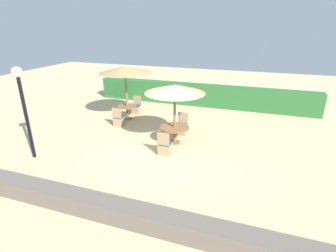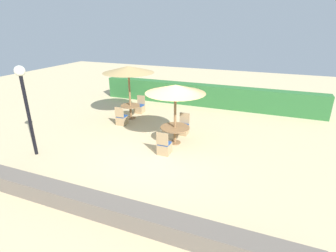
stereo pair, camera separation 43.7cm
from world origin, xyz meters
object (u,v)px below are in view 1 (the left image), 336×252
at_px(round_table_center, 175,130).
at_px(round_table_back_left, 127,109).
at_px(patio_chair_back_left_south, 119,120).
at_px(patio_chair_center_north, 182,128).
at_px(patio_chair_back_left_north, 136,108).
at_px(lamp_post, 22,95).
at_px(parasol_back_left, 125,70).
at_px(patio_chair_center_south, 165,147).
at_px(parasol_center, 175,89).

height_order(round_table_center, round_table_back_left, round_table_center).
relative_size(round_table_back_left, patio_chair_back_left_south, 1.07).
bearing_deg(patio_chair_center_north, round_table_back_left, -16.92).
distance_m(round_table_back_left, patio_chair_back_left_north, 1.03).
xyz_separation_m(lamp_post, parasol_back_left, (1.35, 4.88, 0.17)).
height_order(round_table_back_left, patio_chair_back_left_north, patio_chair_back_left_north).
relative_size(lamp_post, round_table_back_left, 3.35).
distance_m(patio_chair_center_north, patio_chair_center_south, 2.08).
relative_size(parasol_center, patio_chair_back_left_south, 2.63).
xyz_separation_m(round_table_center, parasol_back_left, (-3.19, 1.99, 1.95)).
distance_m(round_table_back_left, patio_chair_back_left_south, 1.01).
relative_size(patio_chair_center_south, round_table_back_left, 0.94).
distance_m(lamp_post, patio_chair_back_left_north, 6.38).
bearing_deg(round_table_back_left, parasol_center, -31.96).
bearing_deg(round_table_back_left, patio_chair_back_left_south, -87.19).
distance_m(round_table_center, patio_chair_back_left_south, 3.32).
bearing_deg(patio_chair_back_left_north, patio_chair_center_north, 148.38).
distance_m(patio_chair_center_north, patio_chair_back_left_south, 3.15).
relative_size(parasol_center, round_table_back_left, 2.46).
height_order(lamp_post, patio_chair_back_left_north, lamp_post).
xyz_separation_m(patio_chair_back_left_south, patio_chair_back_left_north, (-0.04, 1.96, 0.00)).
xyz_separation_m(patio_chair_center_south, parasol_back_left, (-3.16, 3.05, 2.26)).
bearing_deg(patio_chair_back_left_south, lamp_post, -109.70).
bearing_deg(patio_chair_center_north, patio_chair_back_left_north, -31.62).
bearing_deg(parasol_back_left, lamp_post, -105.50).
height_order(patio_chair_center_south, parasol_back_left, parasol_back_left).
xyz_separation_m(round_table_back_left, patio_chair_back_left_north, (0.01, 0.99, -0.28)).
distance_m(lamp_post, parasol_center, 5.39).
xyz_separation_m(parasol_center, round_table_center, (-0.00, 0.00, -1.70)).
height_order(patio_chair_center_south, round_table_back_left, patio_chair_center_south).
xyz_separation_m(patio_chair_center_north, patio_chair_back_left_north, (-3.20, 1.97, 0.00)).
bearing_deg(lamp_post, parasol_center, 32.44).
height_order(patio_chair_center_north, round_table_back_left, patio_chair_center_north).
bearing_deg(round_table_back_left, patio_chair_center_south, -44.02).
bearing_deg(patio_chair_back_left_north, round_table_back_left, 89.70).
xyz_separation_m(patio_chair_center_north, parasol_back_left, (-3.20, 0.97, 2.26)).
distance_m(parasol_center, patio_chair_back_left_south, 3.87).
bearing_deg(parasol_back_left, patio_chair_center_north, -16.92).
height_order(lamp_post, patio_chair_center_south, lamp_post).
relative_size(parasol_center, parasol_back_left, 0.91).
bearing_deg(patio_chair_center_south, patio_chair_back_left_north, 127.93).
bearing_deg(round_table_center, round_table_back_left, 148.04).
relative_size(parasol_center, patio_chair_center_north, 2.63).
bearing_deg(parasol_center, patio_chair_center_north, 89.44).
relative_size(round_table_center, round_table_back_left, 1.20).
distance_m(round_table_center, round_table_back_left, 3.76).
height_order(parasol_center, patio_chair_center_north, parasol_center).
xyz_separation_m(parasol_back_left, patio_chair_back_left_north, (0.01, 0.99, -2.26)).
bearing_deg(patio_chair_center_north, parasol_back_left, -16.92).
distance_m(round_table_center, patio_chair_back_left_north, 4.38).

